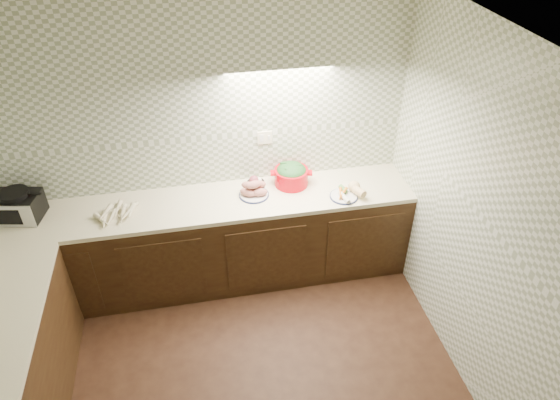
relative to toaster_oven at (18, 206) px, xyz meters
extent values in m
cube|color=white|center=(1.54, -1.59, 1.56)|extent=(3.60, 3.60, 0.05)
cube|color=gray|center=(1.54, 0.19, 0.28)|extent=(3.60, 0.05, 2.60)
cube|color=gray|center=(3.32, -1.59, 0.28)|extent=(0.05, 3.60, 2.60)
cube|color=beige|center=(2.09, 0.20, 0.30)|extent=(0.13, 0.01, 0.12)
cube|color=black|center=(1.54, -0.09, -0.59)|extent=(3.60, 0.60, 0.86)
cube|color=beige|center=(1.54, -0.09, -0.14)|extent=(3.60, 0.60, 0.04)
cube|color=black|center=(0.00, 0.01, -0.01)|extent=(0.40, 0.33, 0.21)
cube|color=#B2B2B7|center=(-0.03, -0.13, -0.01)|extent=(0.35, 0.08, 0.21)
cube|color=black|center=(-0.03, -0.13, -0.01)|extent=(0.23, 0.05, 0.14)
cylinder|color=black|center=(0.00, 0.01, 0.12)|extent=(0.27, 0.27, 0.04)
cone|color=beige|center=(0.71, -0.18, -0.09)|extent=(0.17, 0.18, 0.05)
cone|color=beige|center=(0.78, -0.21, -0.09)|extent=(0.21, 0.18, 0.05)
cone|color=beige|center=(0.83, -0.20, -0.10)|extent=(0.19, 0.17, 0.04)
cone|color=beige|center=(0.78, -0.04, -0.10)|extent=(0.04, 0.18, 0.04)
cone|color=beige|center=(0.71, -0.11, -0.09)|extent=(0.18, 0.16, 0.05)
cone|color=beige|center=(0.66, -0.20, -0.09)|extent=(0.18, 0.18, 0.05)
cone|color=beige|center=(0.80, -0.09, -0.07)|extent=(0.06, 0.18, 0.04)
cone|color=beige|center=(0.81, -0.12, -0.07)|extent=(0.12, 0.20, 0.05)
cone|color=beige|center=(0.78, -0.12, -0.07)|extent=(0.06, 0.21, 0.05)
cylinder|color=#161D42|center=(1.94, -0.06, -0.11)|extent=(0.26, 0.26, 0.01)
cylinder|color=silver|center=(1.94, -0.06, -0.11)|extent=(0.25, 0.25, 0.02)
ellipsoid|color=#A46856|center=(1.88, -0.07, -0.07)|extent=(0.15, 0.09, 0.07)
ellipsoid|color=#A46856|center=(1.99, -0.09, -0.07)|extent=(0.15, 0.09, 0.07)
ellipsoid|color=#A46856|center=(1.95, -0.01, -0.07)|extent=(0.15, 0.09, 0.07)
ellipsoid|color=#A46856|center=(1.91, -0.03, -0.03)|extent=(0.15, 0.09, 0.07)
ellipsoid|color=#A46856|center=(1.98, -0.03, -0.03)|extent=(0.15, 0.09, 0.07)
ellipsoid|color=#A46856|center=(1.94, -0.07, 0.00)|extent=(0.15, 0.09, 0.07)
cylinder|color=black|center=(1.98, 0.06, -0.09)|extent=(0.16, 0.16, 0.06)
sphere|color=maroon|center=(1.96, 0.06, -0.04)|extent=(0.09, 0.09, 0.09)
sphere|color=white|center=(2.01, 0.07, -0.05)|extent=(0.05, 0.05, 0.05)
cylinder|color=red|center=(2.30, 0.05, -0.04)|extent=(0.36, 0.36, 0.15)
cube|color=red|center=(2.14, 0.08, 0.00)|extent=(0.05, 0.07, 0.02)
cube|color=red|center=(2.47, 0.02, 0.00)|extent=(0.05, 0.07, 0.02)
ellipsoid|color=#265D25|center=(2.30, 0.05, 0.02)|extent=(0.27, 0.27, 0.15)
cylinder|color=#161D42|center=(2.71, -0.24, -0.11)|extent=(0.25, 0.25, 0.01)
cylinder|color=silver|center=(2.71, -0.24, -0.11)|extent=(0.23, 0.23, 0.02)
cone|color=orange|center=(2.71, -0.22, -0.09)|extent=(0.12, 0.12, 0.03)
cone|color=orange|center=(2.68, -0.22, -0.09)|extent=(0.10, 0.14, 0.03)
cone|color=orange|center=(2.67, -0.22, -0.09)|extent=(0.09, 0.14, 0.03)
cone|color=orange|center=(2.69, -0.24, -0.07)|extent=(0.08, 0.14, 0.03)
cone|color=orange|center=(2.68, -0.24, -0.07)|extent=(0.12, 0.12, 0.03)
cone|color=orange|center=(2.68, -0.24, -0.07)|extent=(0.11, 0.13, 0.03)
cylinder|color=silver|center=(2.70, -0.29, -0.08)|extent=(0.07, 0.16, 0.04)
cylinder|color=#3D7430|center=(2.72, -0.17, -0.08)|extent=(0.06, 0.10, 0.04)
camera|label=1|loc=(1.48, -3.62, 2.43)|focal=32.00mm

